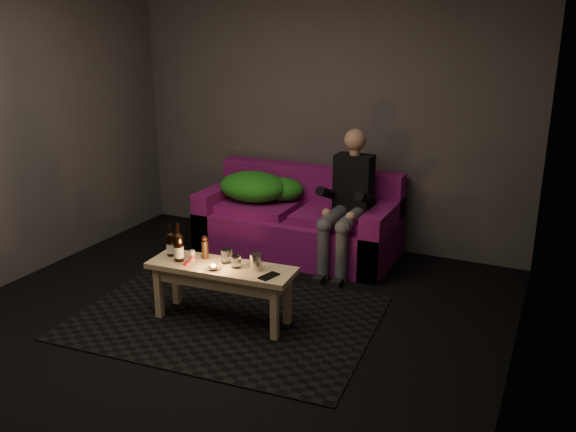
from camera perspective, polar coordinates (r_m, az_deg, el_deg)
name	(u,v)px	position (r m, az deg, el deg)	size (l,w,h in m)	color
floor	(203,337)	(4.42, -7.93, -11.14)	(4.50, 4.50, 0.00)	black
room	(230,94)	(4.30, -5.44, 11.27)	(4.50, 4.50, 4.50)	silver
rug	(227,317)	(4.65, -5.76, -9.41)	(2.18, 1.58, 0.01)	black
sofa	(299,223)	(5.80, 1.05, -0.70)	(1.84, 0.83, 0.79)	#6D0E58
green_blanket	(259,187)	(5.88, -2.75, 2.71)	(0.81, 0.55, 0.28)	#17801C
person	(348,199)	(5.38, 5.60, 1.63)	(0.33, 0.76, 1.23)	black
coffee_table	(222,275)	(4.46, -6.23, -5.55)	(1.11, 0.42, 0.45)	#DEAF82
beer_bottle_a	(171,244)	(4.63, -10.94, -2.60)	(0.06, 0.06, 0.25)	black
beer_bottle_b	(178,247)	(4.52, -10.22, -2.86)	(0.07, 0.07, 0.29)	black
salt_shaker	(193,255)	(4.55, -8.93, -3.62)	(0.04, 0.04, 0.08)	silver
pepper_mill	(205,250)	(4.55, -7.77, -3.15)	(0.05, 0.05, 0.14)	black
tumbler_back	(227,256)	(4.46, -5.76, -3.75)	(0.09, 0.09, 0.10)	white
tealight	(213,267)	(4.35, -7.00, -4.77)	(0.06, 0.06, 0.04)	white
tumbler_front	(236,262)	(4.37, -4.88, -4.29)	(0.07, 0.07, 0.09)	white
steel_cup	(256,262)	(4.32, -3.03, -4.31)	(0.09, 0.09, 0.12)	silver
smartphone	(269,276)	(4.22, -1.80, -5.64)	(0.08, 0.15, 0.01)	black
red_lighter	(187,263)	(4.49, -9.46, -4.36)	(0.02, 0.08, 0.01)	red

